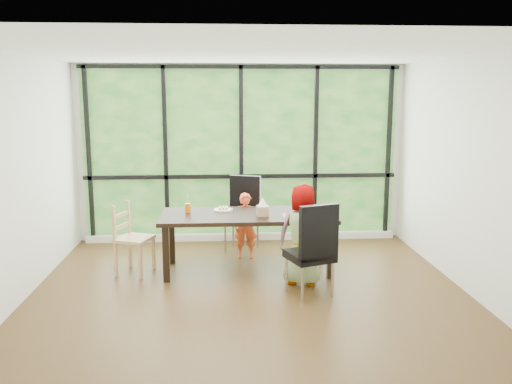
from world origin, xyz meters
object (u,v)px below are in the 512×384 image
(child_older, at_px, (305,234))
(tissue_box, at_px, (263,211))
(child_toddler, at_px, (246,226))
(white_mug, at_px, (328,208))
(chair_window_leather, at_px, (242,215))
(dining_table, at_px, (248,242))
(chair_interior_leather, at_px, (310,249))
(plate_near, at_px, (298,216))
(chair_end_beech, at_px, (134,239))
(orange_cup, at_px, (188,208))
(green_cup, at_px, (320,213))
(plate_far, at_px, (223,210))

(child_older, xyz_separation_m, tissue_box, (-0.47, 0.39, 0.21))
(child_toddler, xyz_separation_m, white_mug, (1.04, -0.51, 0.34))
(chair_window_leather, height_order, child_older, child_older)
(white_mug, bearing_deg, tissue_box, -169.32)
(dining_table, distance_m, chair_interior_leather, 1.12)
(child_toddler, height_order, plate_near, child_toddler)
(chair_interior_leather, xyz_separation_m, child_toddler, (-0.65, 1.44, -0.08))
(chair_end_beech, distance_m, child_older, 2.16)
(child_toddler, bearing_deg, orange_cup, -146.69)
(chair_window_leather, xyz_separation_m, child_toddler, (0.04, -0.34, -0.08))
(dining_table, distance_m, tissue_box, 0.49)
(child_toddler, height_order, tissue_box, child_toddler)
(dining_table, relative_size, child_toddler, 2.41)
(chair_window_leather, xyz_separation_m, child_older, (0.70, -1.41, 0.07))
(child_toddler, bearing_deg, chair_interior_leather, -60.65)
(green_cup, xyz_separation_m, tissue_box, (-0.70, 0.13, 0.00))
(tissue_box, bearing_deg, green_cup, -10.30)
(chair_window_leather, relative_size, green_cup, 9.24)
(chair_window_leather, relative_size, child_toddler, 1.18)
(dining_table, distance_m, chair_window_leather, 0.91)
(child_older, distance_m, plate_near, 0.36)
(tissue_box, bearing_deg, chair_end_beech, 175.85)
(plate_near, bearing_deg, child_older, -84.98)
(dining_table, xyz_separation_m, white_mug, (1.04, 0.04, 0.42))
(plate_near, distance_m, green_cup, 0.27)
(green_cup, height_order, tissue_box, tissue_box)
(child_toddler, xyz_separation_m, orange_cup, (-0.76, -0.41, 0.35))
(plate_near, relative_size, white_mug, 2.36)
(chair_window_leather, bearing_deg, white_mug, -19.47)
(tissue_box, bearing_deg, white_mug, 10.68)
(dining_table, xyz_separation_m, orange_cup, (-0.76, 0.14, 0.43))
(white_mug, bearing_deg, plate_far, 172.07)
(plate_far, xyz_separation_m, tissue_box, (0.49, -0.35, 0.06))
(dining_table, distance_m, plate_far, 0.54)
(chair_window_leather, relative_size, child_older, 0.89)
(chair_end_beech, xyz_separation_m, green_cup, (2.32, -0.25, 0.36))
(child_older, relative_size, plate_near, 5.33)
(child_toddler, xyz_separation_m, plate_far, (-0.31, -0.33, 0.30))
(chair_window_leather, xyz_separation_m, plate_near, (0.67, -1.08, 0.22))
(plate_near, bearing_deg, chair_interior_leather, -87.56)
(plate_near, distance_m, white_mug, 0.48)
(child_toddler, relative_size, plate_far, 3.70)
(plate_far, bearing_deg, child_toddler, 46.54)
(plate_near, distance_m, tissue_box, 0.45)
(chair_end_beech, height_order, plate_far, chair_end_beech)
(chair_window_leather, relative_size, white_mug, 11.21)
(child_older, height_order, green_cup, child_older)
(white_mug, bearing_deg, orange_cup, 176.75)
(child_toddler, relative_size, white_mug, 9.49)
(plate_far, relative_size, white_mug, 2.57)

